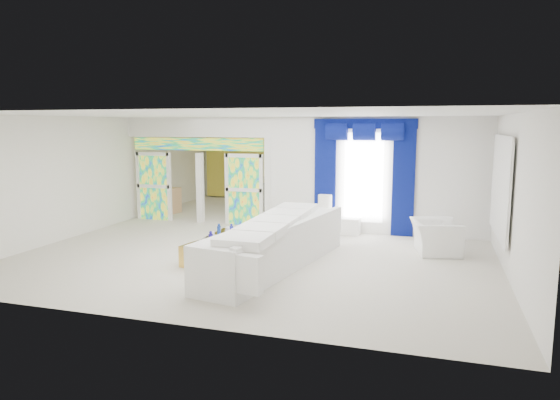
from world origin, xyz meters
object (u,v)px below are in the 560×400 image
(coffee_table, at_px, (219,248))
(armchair, at_px, (435,237))
(white_sofa, at_px, (276,246))
(console_table, at_px, (336,225))
(grand_piano, at_px, (272,194))

(coffee_table, xyz_separation_m, armchair, (4.35, 1.78, 0.15))
(white_sofa, xyz_separation_m, console_table, (0.52, 3.52, -0.22))
(armchair, relative_size, grand_piano, 0.58)
(console_table, height_order, armchair, armchair)
(armchair, xyz_separation_m, grand_piano, (-5.31, 4.72, 0.12))
(coffee_table, height_order, grand_piano, grand_piano)
(coffee_table, xyz_separation_m, console_table, (1.87, 3.22, -0.01))
(white_sofa, distance_m, console_table, 3.56)
(armchair, bearing_deg, coffee_table, 100.63)
(white_sofa, xyz_separation_m, coffee_table, (-1.35, 0.30, -0.22))
(white_sofa, relative_size, grand_piano, 2.36)
(armchair, height_order, grand_piano, grand_piano)
(console_table, distance_m, armchair, 2.87)
(white_sofa, distance_m, coffee_table, 1.40)
(white_sofa, relative_size, armchair, 4.07)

